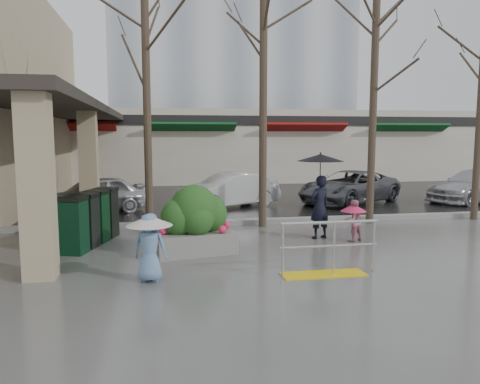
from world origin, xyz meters
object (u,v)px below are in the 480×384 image
object	(u,v)px
handrail	(327,255)
car_c	(349,187)
car_a	(94,195)
car_b	(229,190)
tree_midwest	(264,40)
planter	(195,221)
child_blue	(150,239)
car_d	(475,186)
child_pink	(353,217)
tree_west	(145,42)
woman	(320,187)
news_boxes	(91,218)
tree_mideast	(375,57)

from	to	relation	value
handrail	car_c	bearing A→B (deg)	64.57
car_a	car_b	xyz separation A→B (m)	(4.69, 0.52, 0.00)
handrail	car_b	distance (m)	8.57
tree_midwest	planter	world-z (taller)	tree_midwest
child_blue	car_d	xyz separation A→B (m)	(12.51, 8.15, -0.14)
car_d	child_pink	bearing A→B (deg)	-71.65
tree_west	woman	distance (m)	5.97
woman	child_blue	size ratio (longest dim) A/B	1.77
tree_midwest	car_b	bearing A→B (deg)	96.25
news_boxes	car_c	distance (m)	10.42
woman	child_pink	size ratio (longest dim) A/B	2.12
woman	car_a	world-z (taller)	woman
child_blue	car_b	world-z (taller)	car_b
woman	child_pink	world-z (taller)	woman
car_d	handrail	bearing A→B (deg)	-66.75
tree_west	child_blue	world-z (taller)	tree_west
handrail	car_c	world-z (taller)	car_c
child_blue	car_a	world-z (taller)	car_a
news_boxes	car_b	bearing A→B (deg)	68.61
tree_mideast	car_c	xyz separation A→B (m)	(1.03, 3.97, -4.23)
woman	car_c	world-z (taller)	woman
child_blue	car_b	bearing A→B (deg)	-91.25
child_blue	planter	distance (m)	2.08
woman	news_boxes	xyz separation A→B (m)	(-5.63, 0.29, -0.68)
child_pink	handrail	bearing A→B (deg)	39.81
car_b	car_d	xyz separation A→B (m)	(9.81, -0.23, 0.00)
tree_midwest	planter	distance (m)	5.71
tree_midwest	car_d	distance (m)	11.04
woman	car_c	xyz separation A→B (m)	(3.25, 5.74, -0.69)
car_a	car_c	size ratio (longest dim) A/B	0.82
tree_midwest	car_a	xyz separation A→B (m)	(-5.10, 3.24, -4.60)
news_boxes	car_d	world-z (taller)	news_boxes
child_blue	car_d	world-z (taller)	car_d
handrail	car_a	size ratio (longest dim) A/B	0.51
tree_west	car_b	xyz separation A→B (m)	(2.79, 3.75, -4.45)
child_pink	car_d	size ratio (longest dim) A/B	0.24
car_b	tree_midwest	bearing A→B (deg)	-17.85
tree_west	tree_midwest	size ratio (longest dim) A/B	0.97
news_boxes	woman	bearing A→B (deg)	13.97
car_b	handrail	bearing A→B (deg)	-20.28
planter	car_b	size ratio (longest dim) A/B	0.50
handrail	car_b	size ratio (longest dim) A/B	0.50
handrail	child_pink	xyz separation A→B (m)	(1.64, 2.57, 0.23)
car_a	car_b	size ratio (longest dim) A/B	0.97
car_b	car_d	size ratio (longest dim) A/B	0.88
tree_west	child_pink	distance (m)	7.07
child_blue	car_a	distance (m)	8.11
child_pink	car_b	distance (m)	6.38
woman	handrail	bearing A→B (deg)	52.33
tree_midwest	car_b	size ratio (longest dim) A/B	1.83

